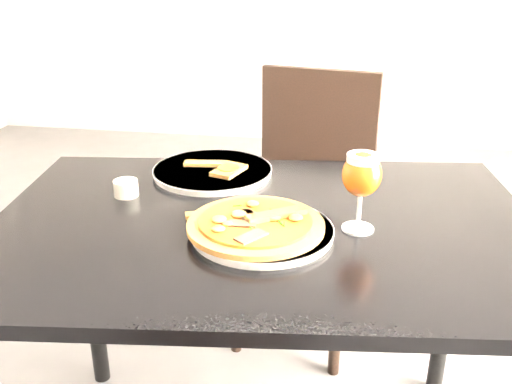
% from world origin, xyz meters
% --- Properties ---
extents(dining_table, '(1.29, 0.93, 0.75)m').
position_xyz_m(dining_table, '(0.05, 0.05, 0.66)').
color(dining_table, black).
rests_on(dining_table, ground).
extents(chair_far, '(0.50, 0.50, 0.93)m').
position_xyz_m(chair_far, '(0.10, 0.74, 0.51)').
color(chair_far, black).
rests_on(chair_far, ground).
extents(plate_main, '(0.35, 0.35, 0.02)m').
position_xyz_m(plate_main, '(0.05, -0.02, 0.76)').
color(plate_main, white).
rests_on(plate_main, dining_table).
extents(pizza, '(0.29, 0.29, 0.03)m').
position_xyz_m(pizza, '(0.04, -0.02, 0.78)').
color(pizza, brown).
rests_on(pizza, plate_main).
extents(plate_second, '(0.40, 0.40, 0.02)m').
position_xyz_m(plate_second, '(-0.13, 0.31, 0.76)').
color(plate_second, white).
rests_on(plate_second, dining_table).
extents(crust_scraps, '(0.17, 0.12, 0.01)m').
position_xyz_m(crust_scraps, '(-0.10, 0.30, 0.77)').
color(crust_scraps, brown).
rests_on(crust_scraps, plate_second).
extents(loose_crust, '(0.12, 0.06, 0.01)m').
position_xyz_m(loose_crust, '(-0.07, 0.05, 0.75)').
color(loose_crust, brown).
rests_on(loose_crust, dining_table).
extents(sauce_cup, '(0.06, 0.06, 0.04)m').
position_xyz_m(sauce_cup, '(-0.30, 0.13, 0.77)').
color(sauce_cup, silver).
rests_on(sauce_cup, dining_table).
extents(beer_glass, '(0.08, 0.08, 0.17)m').
position_xyz_m(beer_glass, '(0.25, 0.04, 0.87)').
color(beer_glass, silver).
rests_on(beer_glass, dining_table).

